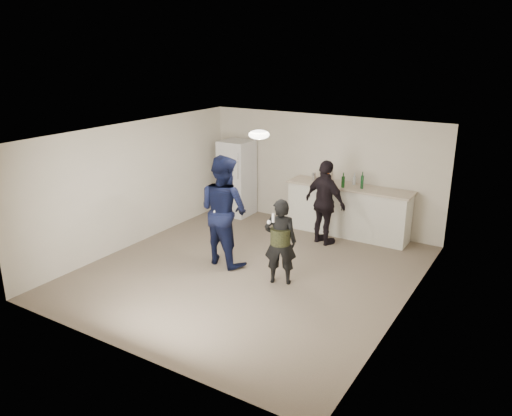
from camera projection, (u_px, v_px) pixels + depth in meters
The scene contains 21 objects.
floor at pixel (250, 271), 9.07m from camera, with size 6.00×6.00×0.00m, color #6B5B4C.
ceiling at pixel (250, 134), 8.30m from camera, with size 6.00×6.00×0.00m, color silver.
wall_back at pixel (322, 171), 11.12m from camera, with size 6.00×6.00×0.00m, color beige.
wall_front at pixel (123, 267), 6.26m from camera, with size 6.00×6.00×0.00m, color beige.
wall_left at pixel (135, 184), 10.06m from camera, with size 6.00×6.00×0.00m, color beige.
wall_right at pixel (408, 235), 7.32m from camera, with size 6.00×6.00×0.00m, color beige.
counter at pixel (348, 211), 10.68m from camera, with size 2.60×0.56×1.05m, color silver.
counter_top at pixel (349, 187), 10.51m from camera, with size 2.68×0.64×0.04m, color #C4B398.
fridge at pixel (237, 178), 11.91m from camera, with size 0.70×0.70×1.80m, color silver.
fridge_handle at pixel (238, 166), 11.34m from camera, with size 0.02×0.02×0.60m, color silver.
ceiling_dome at pixel (259, 135), 8.56m from camera, with size 0.36×0.36×0.16m, color white.
shaker at pixel (314, 177), 10.93m from camera, with size 0.08×0.08×0.17m, color #B2B3B7.
man at pixel (224, 210), 9.14m from camera, with size 1.00×0.78×2.06m, color #101842.
woman at pixel (280, 242), 8.42m from camera, with size 0.55×0.36×1.51m, color black.
camo_shorts at pixel (280, 236), 8.39m from camera, with size 0.34×0.34×0.28m, color #353B1A.
spectator at pixel (325, 203), 10.09m from camera, with size 1.03×0.43×1.75m, color black.
remote_man at pixel (215, 213), 8.91m from camera, with size 0.04×0.04×0.15m, color white.
nunchuk_man at pixel (221, 218), 8.90m from camera, with size 0.07×0.07×0.07m, color white.
remote_woman at pixel (273, 218), 8.06m from camera, with size 0.04×0.04×0.15m, color white.
nunchuk_woman at pixel (269, 222), 8.16m from camera, with size 0.07×0.07×0.07m, color white.
bottle_cluster at pixel (345, 180), 10.53m from camera, with size 0.91×0.41×0.27m.
Camera 1 is at (4.42, -7.00, 3.89)m, focal length 35.00 mm.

